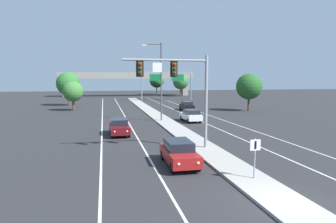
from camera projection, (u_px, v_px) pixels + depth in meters
ground_plane at (285, 205)px, 13.09m from camera, size 260.00×260.00×0.00m
median_island at (181, 132)px, 30.57m from camera, size 2.40×110.00×0.15m
lane_stripe_oncoming_center at (130, 124)px, 36.38m from camera, size 0.14×100.00×0.01m
lane_stripe_receding_center at (202, 122)px, 38.37m from camera, size 0.14×100.00×0.01m
edge_stripe_left at (102, 125)px, 35.68m from camera, size 0.14×100.00×0.01m
edge_stripe_right at (226, 121)px, 39.06m from camera, size 0.14×100.00×0.01m
overhead_signal_mast at (181, 82)px, 22.49m from camera, size 6.56×0.44×7.20m
median_sign_post at (255, 152)px, 16.03m from camera, size 0.60×0.10×2.20m
street_lamp_median at (160, 77)px, 38.24m from camera, size 2.58×0.28×10.00m
car_oncoming_red at (179, 152)px, 19.11m from camera, size 1.86×4.49×1.58m
car_oncoming_darkred at (119, 127)px, 29.45m from camera, size 1.89×4.50×1.58m
car_receding_white at (191, 115)px, 38.64m from camera, size 1.92×4.51×1.58m
car_receding_black at (187, 106)px, 52.42m from camera, size 1.91×4.51×1.58m
highway_sign_gantry at (167, 77)px, 75.88m from camera, size 13.28×0.42×7.50m
overpass_bridge at (128, 78)px, 95.91m from camera, size 42.40×6.40×7.65m
tree_far_left_a at (68, 84)px, 61.11m from camera, size 4.82×4.82×6.98m
tree_far_left_c at (73, 91)px, 51.47m from camera, size 3.59×3.59×5.19m
tree_far_right_b at (249, 87)px, 51.02m from camera, size 4.48×4.48×6.48m
tree_far_right_c at (181, 82)px, 94.25m from camera, size 4.92×4.92×7.12m
tree_far_right_a at (157, 80)px, 106.66m from camera, size 5.31×5.31×7.68m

